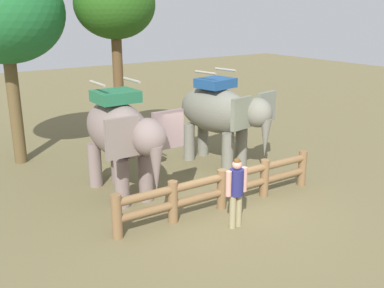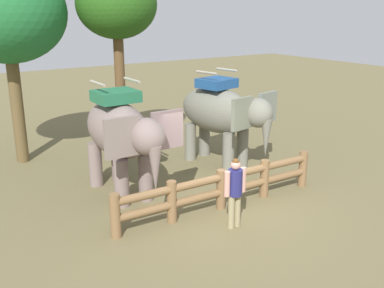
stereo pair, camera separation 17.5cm
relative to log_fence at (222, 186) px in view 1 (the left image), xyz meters
name	(u,v)px [view 1 (the left image)]	position (x,y,z in m)	size (l,w,h in m)	color
ground_plane	(228,212)	(0.00, -0.29, -0.60)	(60.00, 60.00, 0.00)	brown
log_fence	(222,186)	(0.00, 0.00, 0.00)	(6.02, 0.43, 1.05)	brown
elephant_near_left	(121,133)	(-1.70, 2.17, 1.18)	(2.10, 3.66, 3.16)	gray
elephant_center	(221,113)	(2.06, 2.71, 1.14)	(2.21, 3.69, 3.10)	slate
tourist_woman_in_black	(236,188)	(-0.37, -1.00, 0.39)	(0.60, 0.33, 1.71)	#9A8D66
tree_far_left	(4,14)	(-3.30, 6.69, 4.19)	(3.67, 3.67, 6.40)	brown
tree_back_center	(115,7)	(-0.09, 5.63, 4.40)	(2.64, 2.64, 6.22)	brown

